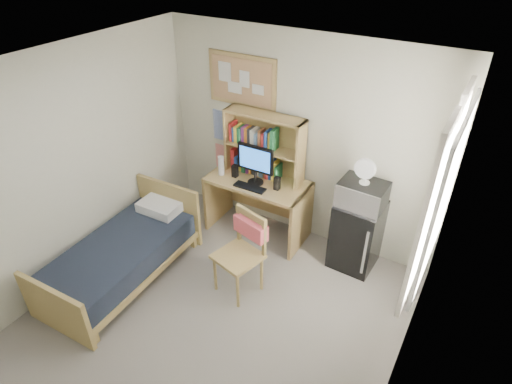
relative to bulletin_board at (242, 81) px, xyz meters
The scene contains 25 objects.
floor 2.95m from the bulletin_board, 69.48° to the right, with size 3.60×4.20×0.02m, color gray.
ceiling 2.33m from the bulletin_board, 69.48° to the right, with size 3.60×4.20×0.02m, color white.
wall_back 1.00m from the bulletin_board, ahead, with size 3.60×0.04×2.60m, color beige.
wall_left 2.40m from the bulletin_board, 116.08° to the right, with size 0.04×4.20×2.60m, color beige.
wall_right 3.37m from the bulletin_board, 38.93° to the right, with size 0.04×4.20×2.60m, color beige.
window_unit 2.70m from the bulletin_board, 19.26° to the right, with size 0.10×1.40×1.70m, color white.
curtain_left 2.83m from the bulletin_board, 27.19° to the right, with size 0.04×0.55×1.70m, color silver.
curtain_right 2.57m from the bulletin_board, 10.96° to the right, with size 0.04×0.55×1.70m, color silver.
bulletin_board is the anchor object (origin of this frame).
poster_wave 0.74m from the bulletin_board, behind, with size 0.30×0.01×0.42m, color #2846A2.
poster_japan 1.18m from the bulletin_board, behind, with size 0.28×0.01×0.36m, color red.
desk 1.61m from the bulletin_board, 38.05° to the right, with size 1.29×0.64×0.80m, color tan.
desk_chair 2.11m from the bulletin_board, 60.39° to the right, with size 0.50×0.50×0.99m, color tan.
mini_fridge 2.30m from the bulletin_board, ahead, with size 0.51×0.51×0.86m, color black.
bed 2.56m from the bulletin_board, 104.94° to the right, with size 0.89×1.78×0.49m, color black.
hutch 0.83m from the bulletin_board, 22.97° to the right, with size 1.02×0.26×0.83m, color tan.
monitor 1.03m from the bulletin_board, 42.78° to the right, with size 0.47×0.04×0.51m, color black.
keyboard 1.29m from the bulletin_board, 51.47° to the right, with size 0.41×0.13×0.02m, color black.
speaker_left 1.11m from the bulletin_board, 73.35° to the right, with size 0.07×0.07×0.16m, color black.
speaker_right 1.31m from the bulletin_board, 28.03° to the right, with size 0.07×0.07×0.16m, color black.
water_bottle 1.08m from the bulletin_board, 98.31° to the right, with size 0.07×0.07×0.26m, color white.
hoodie 1.83m from the bulletin_board, 54.83° to the right, with size 0.42×0.13×0.20m, color #F35C66.
microwave 1.97m from the bulletin_board, ahead, with size 0.51×0.38×0.29m, color silver.
desk_fan 1.86m from the bulletin_board, ahead, with size 0.23×0.23×0.28m, color white.
pillow 1.85m from the bulletin_board, 115.14° to the right, with size 0.51×0.35×0.12m, color white.
Camera 1 is at (1.95, -2.19, 3.60)m, focal length 30.00 mm.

